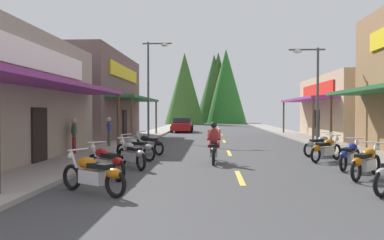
{
  "coord_description": "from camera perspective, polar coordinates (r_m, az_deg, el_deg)",
  "views": [
    {
      "loc": [
        -0.83,
        -1.98,
        1.92
      ],
      "look_at": [
        -2.83,
        34.96,
        1.14
      ],
      "focal_mm": 34.0,
      "sensor_mm": 36.0,
      "label": 1
    }
  ],
  "objects": [
    {
      "name": "ground",
      "position": [
        24.83,
        5.01,
        -3.35
      ],
      "size": [
        9.8,
        75.5,
        0.1
      ],
      "primitive_type": "cube",
      "color": "#424244"
    },
    {
      "name": "sidewalk_left",
      "position": [
        25.34,
        -8.75,
        -3.02
      ],
      "size": [
        2.24,
        75.5,
        0.12
      ],
      "primitive_type": "cube",
      "color": "#9E9991",
      "rests_on": "ground"
    },
    {
      "name": "sidewalk_right",
      "position": [
        25.73,
        18.55,
        -3.01
      ],
      "size": [
        2.24,
        75.5,
        0.12
      ],
      "primitive_type": "cube",
      "color": "gray",
      "rests_on": "ground"
    },
    {
      "name": "centerline_dashes",
      "position": [
        27.28,
        4.83,
        -2.83
      ],
      "size": [
        0.16,
        48.81,
        0.01
      ],
      "color": "#E0C64C",
      "rests_on": "ground"
    },
    {
      "name": "storefront_left_far",
      "position": [
        27.73,
        -17.57,
        3.48
      ],
      "size": [
        8.78,
        10.95,
        6.1
      ],
      "color": "brown",
      "rests_on": "ground"
    },
    {
      "name": "storefront_right_far",
      "position": [
        30.16,
        25.8,
        1.85
      ],
      "size": [
        9.22,
        10.86,
        4.64
      ],
      "color": "tan",
      "rests_on": "ground"
    },
    {
      "name": "streetlamp_left",
      "position": [
        25.93,
        -6.24,
        6.69
      ],
      "size": [
        2.07,
        0.3,
        6.87
      ],
      "color": "#474C51",
      "rests_on": "ground"
    },
    {
      "name": "streetlamp_right",
      "position": [
        22.22,
        18.31,
        5.8
      ],
      "size": [
        2.07,
        0.3,
        5.65
      ],
      "color": "#474C51",
      "rests_on": "ground"
    },
    {
      "name": "motorcycle_parked_right_2",
      "position": [
        11.71,
        25.64,
        -5.94
      ],
      "size": [
        1.52,
        1.65,
        1.04
      ],
      "rotation": [
        0.0,
        0.0,
        0.83
      ],
      "color": "black",
      "rests_on": "ground"
    },
    {
      "name": "motorcycle_parked_right_3",
      "position": [
        13.43,
        23.53,
        -5.02
      ],
      "size": [
        1.34,
        1.79,
        1.04
      ],
      "rotation": [
        0.0,
        0.0,
        0.94
      ],
      "color": "black",
      "rests_on": "ground"
    },
    {
      "name": "motorcycle_parked_right_4",
      "position": [
        15.23,
        20.29,
        -4.27
      ],
      "size": [
        1.66,
        1.5,
        1.04
      ],
      "rotation": [
        0.0,
        0.0,
        0.73
      ],
      "color": "black",
      "rests_on": "ground"
    },
    {
      "name": "motorcycle_parked_right_5",
      "position": [
        17.03,
        19.41,
        -3.69
      ],
      "size": [
        1.8,
        1.32,
        1.04
      ],
      "rotation": [
        0.0,
        0.0,
        0.62
      ],
      "color": "black",
      "rests_on": "ground"
    },
    {
      "name": "motorcycle_parked_left_0",
      "position": [
        8.93,
        -15.21,
        -8.07
      ],
      "size": [
        1.9,
        1.17,
        1.04
      ],
      "rotation": [
        0.0,
        0.0,
        2.61
      ],
      "color": "black",
      "rests_on": "ground"
    },
    {
      "name": "motorcycle_parked_left_1",
      "position": [
        10.95,
        -13.39,
        -6.34
      ],
      "size": [
        1.59,
        1.57,
        1.04
      ],
      "rotation": [
        0.0,
        0.0,
        2.36
      ],
      "color": "black",
      "rests_on": "ground"
    },
    {
      "name": "motorcycle_parked_left_2",
      "position": [
        12.75,
        -9.46,
        -5.26
      ],
      "size": [
        1.38,
        1.76,
        1.04
      ],
      "rotation": [
        0.0,
        0.0,
        2.23
      ],
      "color": "black",
      "rests_on": "ground"
    },
    {
      "name": "motorcycle_parked_left_3",
      "position": [
        14.8,
        -8.82,
        -4.36
      ],
      "size": [
        1.86,
        1.23,
        1.04
      ],
      "rotation": [
        0.0,
        0.0,
        2.58
      ],
      "color": "black",
      "rests_on": "ground"
    },
    {
      "name": "motorcycle_parked_left_4",
      "position": [
        16.83,
        -6.87,
        -3.69
      ],
      "size": [
        1.7,
        1.45,
        1.04
      ],
      "rotation": [
        0.0,
        0.0,
        2.44
      ],
      "color": "black",
      "rests_on": "ground"
    },
    {
      "name": "rider_cruising_lead",
      "position": [
        13.84,
        3.43,
        -4.05
      ],
      "size": [
        0.6,
        2.14,
        1.57
      ],
      "rotation": [
        0.0,
        0.0,
        1.55
      ],
      "color": "black",
      "rests_on": "ground"
    },
    {
      "name": "pedestrian_by_shop",
      "position": [
        16.65,
        -18.02,
        -2.08
      ],
      "size": [
        0.4,
        0.51,
        1.7
      ],
      "rotation": [
        0.0,
        0.0,
        3.64
      ],
      "color": "maroon",
      "rests_on": "ground"
    },
    {
      "name": "pedestrian_browsing",
      "position": [
        19.98,
        -12.91,
        -1.57
      ],
      "size": [
        0.37,
        0.54,
        1.67
      ],
      "rotation": [
        0.0,
        0.0,
        0.37
      ],
      "color": "#3F593F",
      "rests_on": "ground"
    },
    {
      "name": "parked_car_curbside",
      "position": [
        35.54,
        -1.54,
        -0.79
      ],
      "size": [
        2.13,
        4.34,
        1.4
      ],
      "rotation": [
        0.0,
        0.0,
        1.59
      ],
      "color": "#B21919",
      "rests_on": "ground"
    },
    {
      "name": "treeline_backdrop",
      "position": [
        64.8,
        3.01,
        4.99
      ],
      "size": [
        14.05,
        13.67,
        13.24
      ],
      "color": "#325B23",
      "rests_on": "ground"
    }
  ]
}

